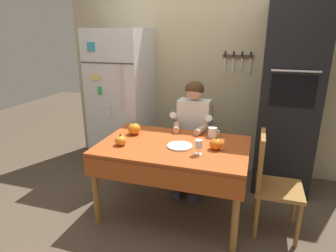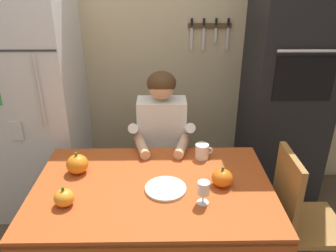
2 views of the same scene
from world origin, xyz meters
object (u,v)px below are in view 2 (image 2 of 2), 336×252
at_px(dining_table, 153,199).
at_px(pumpkin_medium, 222,178).
at_px(chair_right_side, 299,214).
at_px(refrigerator, 36,107).
at_px(seated_person, 162,140).
at_px(serving_tray, 166,189).
at_px(chair_behind_person, 162,154).
at_px(pumpkin_large, 77,164).
at_px(coffee_mug, 202,151).
at_px(wall_oven, 286,86).
at_px(wine_glass, 204,189).
at_px(pumpkin_small, 64,198).

xyz_separation_m(dining_table, pumpkin_medium, (0.40, 0.01, 0.14)).
bearing_deg(chair_right_side, dining_table, -178.65).
relative_size(refrigerator, seated_person, 1.45).
bearing_deg(refrigerator, serving_tray, -41.50).
bearing_deg(serving_tray, chair_right_side, 3.12).
relative_size(chair_behind_person, serving_tray, 3.90).
distance_m(refrigerator, pumpkin_large, 0.87).
bearing_deg(pumpkin_medium, coffee_mug, 104.25).
height_order(chair_behind_person, coffee_mug, chair_behind_person).
bearing_deg(chair_behind_person, pumpkin_medium, -65.77).
bearing_deg(refrigerator, wall_oven, 1.13).
height_order(dining_table, chair_right_side, chair_right_side).
relative_size(refrigerator, chair_right_side, 1.94).
xyz_separation_m(coffee_mug, wine_glass, (-0.05, -0.48, 0.04)).
bearing_deg(wine_glass, pumpkin_small, -179.65).
bearing_deg(coffee_mug, dining_table, -134.14).
relative_size(chair_right_side, coffee_mug, 7.91).
relative_size(chair_right_side, pumpkin_medium, 7.39).
distance_m(pumpkin_small, serving_tray, 0.56).
bearing_deg(pumpkin_medium, serving_tray, -173.32).
xyz_separation_m(chair_behind_person, pumpkin_small, (-0.52, -0.94, 0.28)).
bearing_deg(wall_oven, serving_tray, -135.84).
bearing_deg(pumpkin_large, pumpkin_small, -89.62).
bearing_deg(chair_right_side, pumpkin_medium, -179.25).
height_order(seated_person, pumpkin_medium, seated_person).
height_order(wall_oven, coffee_mug, wall_oven).
distance_m(chair_behind_person, pumpkin_small, 1.11).
distance_m(wall_oven, wine_glass, 1.34).
xyz_separation_m(chair_right_side, wine_glass, (-0.63, -0.17, 0.32)).
distance_m(coffee_mug, serving_tray, 0.44).
height_order(dining_table, coffee_mug, coffee_mug).
bearing_deg(wine_glass, refrigerator, 139.98).
bearing_deg(pumpkin_small, dining_table, 17.90).
distance_m(pumpkin_large, pumpkin_small, 0.32).
xyz_separation_m(chair_right_side, coffee_mug, (-0.58, 0.31, 0.28)).
relative_size(wall_oven, wine_glass, 15.60).
bearing_deg(pumpkin_small, chair_right_side, 7.16).
height_order(dining_table, wine_glass, wine_glass).
bearing_deg(wall_oven, dining_table, -138.69).
bearing_deg(seated_person, chair_behind_person, 90.00).
bearing_deg(pumpkin_medium, pumpkin_small, -169.24).
xyz_separation_m(refrigerator, wine_glass, (1.23, -1.03, -0.07)).
relative_size(wall_oven, pumpkin_medium, 16.68).
bearing_deg(serving_tray, pumpkin_small, -166.82).
distance_m(wall_oven, pumpkin_medium, 1.14).
bearing_deg(seated_person, chair_right_side, -34.52).
distance_m(chair_right_side, serving_tray, 0.86).
distance_m(refrigerator, serving_tray, 1.38).
height_order(coffee_mug, serving_tray, coffee_mug).
relative_size(seated_person, pumpkin_small, 10.80).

